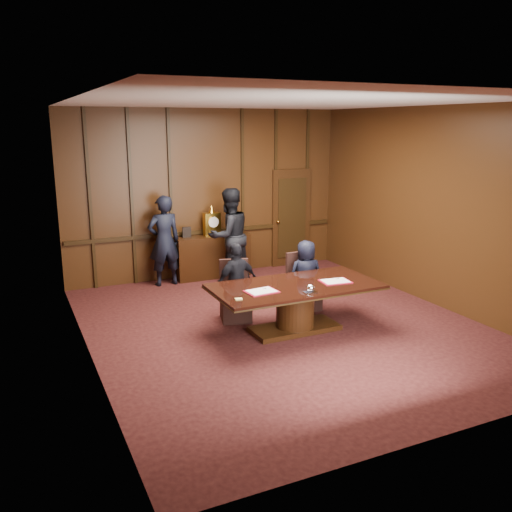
% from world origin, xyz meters
% --- Properties ---
extents(room, '(7.00, 7.04, 3.50)m').
position_xyz_m(room, '(0.07, 0.14, 1.72)').
color(room, black).
rests_on(room, ground).
extents(sideboard, '(1.60, 0.45, 1.54)m').
position_xyz_m(sideboard, '(0.00, 3.26, 0.49)').
color(sideboard, black).
rests_on(sideboard, ground).
extents(conference_table, '(2.62, 1.32, 0.76)m').
position_xyz_m(conference_table, '(0.07, -0.23, 0.51)').
color(conference_table, black).
rests_on(conference_table, ground).
extents(folder_left, '(0.49, 0.37, 0.02)m').
position_xyz_m(folder_left, '(-0.57, -0.35, 0.77)').
color(folder_left, '#A90F27').
rests_on(folder_left, conference_table).
extents(folder_right, '(0.49, 0.38, 0.02)m').
position_xyz_m(folder_right, '(0.71, -0.36, 0.77)').
color(folder_right, '#A90F27').
rests_on(folder_right, conference_table).
extents(inkstand, '(0.20, 0.14, 0.12)m').
position_xyz_m(inkstand, '(0.07, -0.68, 0.81)').
color(inkstand, white).
rests_on(inkstand, conference_table).
extents(notepad, '(0.11, 0.08, 0.01)m').
position_xyz_m(notepad, '(-1.02, -0.53, 0.77)').
color(notepad, '#ECDA73').
rests_on(notepad, conference_table).
extents(chair_left, '(0.59, 0.59, 0.99)m').
position_xyz_m(chair_left, '(-0.57, 0.65, 0.29)').
color(chair_left, black).
rests_on(chair_left, ground).
extents(chair_right, '(0.50, 0.50, 0.99)m').
position_xyz_m(chair_right, '(0.72, 0.65, 0.29)').
color(chair_right, black).
rests_on(chair_right, ground).
extents(signatory_left, '(0.82, 0.48, 1.32)m').
position_xyz_m(signatory_left, '(-0.58, 0.57, 0.66)').
color(signatory_left, black).
rests_on(signatory_left, ground).
extents(signatory_right, '(0.67, 0.50, 1.24)m').
position_xyz_m(signatory_right, '(0.72, 0.57, 0.62)').
color(signatory_right, black).
rests_on(signatory_right, ground).
extents(witness_left, '(0.69, 0.47, 1.82)m').
position_xyz_m(witness_left, '(-1.08, 3.10, 0.91)').
color(witness_left, black).
rests_on(witness_left, ground).
extents(witness_right, '(1.08, 0.92, 1.94)m').
position_xyz_m(witness_right, '(0.18, 2.76, 0.97)').
color(witness_right, black).
rests_on(witness_right, ground).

